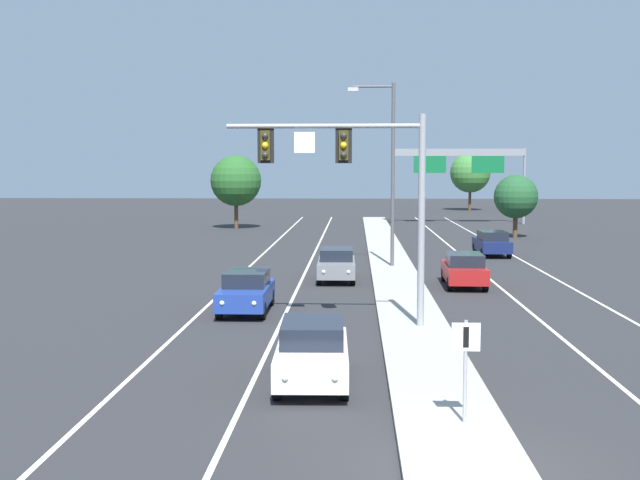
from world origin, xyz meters
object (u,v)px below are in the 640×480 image
(car_oncoming_grey, at_px, (336,264))
(tree_far_right_a, at_px, (516,197))
(car_oncoming_white, at_px, (312,351))
(car_oncoming_blue, at_px, (246,291))
(car_receding_red, at_px, (464,269))
(highway_sign_gantry, at_px, (459,162))
(median_sign_post, at_px, (466,356))
(car_receding_navy, at_px, (492,243))
(tree_far_left_a, at_px, (236,181))
(street_lamp_median, at_px, (389,163))
(overhead_signal_mast, at_px, (359,175))
(tree_far_right_c, at_px, (470,173))

(car_oncoming_grey, relative_size, tree_far_right_a, 0.90)
(car_oncoming_white, xyz_separation_m, car_oncoming_blue, (-3.09, 9.97, 0.00))
(car_receding_red, xyz_separation_m, highway_sign_gantry, (5.14, 42.30, 5.34))
(car_oncoming_blue, height_order, car_oncoming_grey, same)
(median_sign_post, bearing_deg, highway_sign_gantry, 82.81)
(car_oncoming_blue, relative_size, tree_far_right_a, 0.89)
(car_receding_navy, bearing_deg, tree_far_right_a, 72.74)
(car_oncoming_grey, distance_m, tree_far_right_a, 28.30)
(car_oncoming_grey, distance_m, tree_far_left_a, 34.82)
(tree_far_right_a, bearing_deg, tree_far_left_a, 160.23)
(street_lamp_median, distance_m, car_oncoming_blue, 15.65)
(car_oncoming_white, bearing_deg, tree_far_left_a, 100.70)
(car_receding_red, bearing_deg, car_receding_navy, 74.99)
(car_receding_red, bearing_deg, car_oncoming_grey, 164.17)
(car_oncoming_blue, distance_m, car_receding_navy, 23.96)
(street_lamp_median, relative_size, car_receding_navy, 2.23)
(overhead_signal_mast, relative_size, street_lamp_median, 0.72)
(overhead_signal_mast, xyz_separation_m, tree_far_left_a, (-11.01, 45.01, -0.92))
(car_oncoming_white, bearing_deg, highway_sign_gantry, 79.16)
(car_receding_navy, xyz_separation_m, tree_far_right_a, (4.08, 13.14, 2.45))
(highway_sign_gantry, bearing_deg, car_oncoming_blue, -106.33)
(median_sign_post, relative_size, highway_sign_gantry, 0.17)
(overhead_signal_mast, distance_m, tree_far_left_a, 46.35)
(tree_far_right_c, distance_m, tree_far_right_a, 40.79)
(car_oncoming_white, relative_size, car_oncoming_blue, 1.01)
(car_oncoming_white, distance_m, car_receding_red, 18.06)
(car_oncoming_white, bearing_deg, street_lamp_median, 82.90)
(median_sign_post, relative_size, car_receding_red, 0.49)
(car_oncoming_blue, relative_size, highway_sign_gantry, 0.34)
(car_receding_navy, bearing_deg, car_oncoming_blue, -122.44)
(street_lamp_median, xyz_separation_m, tree_far_right_a, (10.91, 19.81, -2.53))
(overhead_signal_mast, distance_m, car_receding_navy, 25.28)
(overhead_signal_mast, height_order, car_oncoming_blue, overhead_signal_mast)
(car_oncoming_blue, relative_size, car_receding_red, 0.99)
(overhead_signal_mast, xyz_separation_m, car_oncoming_white, (-1.21, -6.82, -4.49))
(car_oncoming_blue, distance_m, tree_far_right_a, 37.50)
(tree_far_left_a, bearing_deg, car_oncoming_grey, -73.25)
(street_lamp_median, xyz_separation_m, car_oncoming_blue, (-6.02, -13.56, -4.97))
(car_oncoming_white, bearing_deg, median_sign_post, -46.13)
(street_lamp_median, relative_size, car_oncoming_grey, 2.23)
(overhead_signal_mast, height_order, car_receding_navy, overhead_signal_mast)
(highway_sign_gantry, xyz_separation_m, tree_far_left_a, (-21.15, -7.43, -1.78))
(car_oncoming_grey, height_order, highway_sign_gantry, highway_sign_gantry)
(overhead_signal_mast, xyz_separation_m, median_sign_post, (2.21, -10.38, -3.72))
(highway_sign_gantry, relative_size, tree_far_right_a, 2.65)
(median_sign_post, height_order, street_lamp_median, street_lamp_median)
(median_sign_post, distance_m, highway_sign_gantry, 63.49)
(car_oncoming_grey, distance_m, car_receding_navy, 14.98)
(car_receding_navy, distance_m, tree_far_left_a, 29.38)
(overhead_signal_mast, bearing_deg, car_receding_navy, 69.92)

